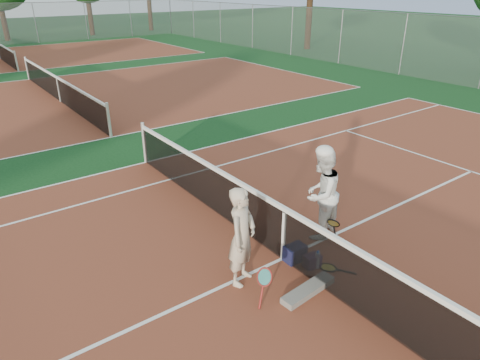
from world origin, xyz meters
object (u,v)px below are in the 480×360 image
(net_main, at_px, (284,234))
(water_bottle, at_px, (317,260))
(racket_black_held, at_px, (333,230))
(racket_spare, at_px, (328,268))
(sports_bag_navy, at_px, (295,253))
(player_a, at_px, (242,237))
(sports_bag_purple, at_px, (312,261))
(player_b, at_px, (321,194))
(racket_red, at_px, (264,285))

(net_main, height_order, water_bottle, net_main)
(racket_black_held, distance_m, racket_spare, 0.88)
(net_main, height_order, sports_bag_navy, net_main)
(player_a, height_order, sports_bag_purple, player_a)
(player_a, height_order, sports_bag_navy, player_a)
(net_main, distance_m, player_b, 1.14)
(net_main, xyz_separation_m, racket_spare, (0.44, -0.66, -0.49))
(player_b, xyz_separation_m, racket_red, (-2.00, -0.83, -0.60))
(racket_black_held, relative_size, sports_bag_navy, 1.39)
(player_b, distance_m, sports_bag_navy, 1.23)
(net_main, height_order, racket_red, net_main)
(sports_bag_purple, bearing_deg, racket_red, -171.89)
(player_b, xyz_separation_m, racket_spare, (-0.63, -0.86, -0.85))
(player_a, xyz_separation_m, racket_black_held, (2.02, -0.08, -0.57))
(racket_black_held, xyz_separation_m, water_bottle, (-0.80, -0.41, -0.10))
(player_b, distance_m, water_bottle, 1.28)
(player_a, distance_m, racket_red, 0.80)
(sports_bag_navy, xyz_separation_m, sports_bag_purple, (0.11, -0.31, -0.03))
(player_a, bearing_deg, sports_bag_navy, -35.02)
(net_main, xyz_separation_m, racket_black_held, (1.10, -0.13, -0.26))
(racket_spare, height_order, water_bottle, water_bottle)
(racket_black_held, bearing_deg, racket_spare, 10.68)
(player_b, distance_m, racket_spare, 1.37)
(net_main, height_order, sports_bag_purple, net_main)
(net_main, xyz_separation_m, sports_bag_purple, (0.25, -0.46, -0.40))
(racket_spare, bearing_deg, racket_black_held, -82.86)
(sports_bag_navy, bearing_deg, player_b, 20.71)
(racket_black_held, bearing_deg, net_main, -34.71)
(net_main, relative_size, racket_black_held, 21.78)
(net_main, relative_size, racket_spare, 18.30)
(player_b, relative_size, racket_black_held, 3.45)
(player_b, xyz_separation_m, sports_bag_navy, (-0.93, -0.35, -0.73))
(player_a, xyz_separation_m, sports_bag_navy, (1.06, -0.10, -0.68))
(player_a, distance_m, player_b, 2.00)
(racket_spare, bearing_deg, racket_red, 56.84)
(racket_red, xyz_separation_m, sports_bag_purple, (1.18, 0.17, -0.16))
(player_a, xyz_separation_m, water_bottle, (1.21, -0.48, -0.67))
(player_b, xyz_separation_m, water_bottle, (-0.77, -0.73, -0.72))
(player_b, height_order, sports_bag_navy, player_b)
(sports_bag_purple, relative_size, water_bottle, 0.92)
(net_main, xyz_separation_m, sports_bag_navy, (0.14, -0.15, -0.37))
(water_bottle, bearing_deg, net_main, 119.08)
(player_b, height_order, water_bottle, player_b)
(racket_black_held, distance_m, sports_bag_purple, 0.92)
(sports_bag_purple, height_order, water_bottle, water_bottle)
(player_b, height_order, racket_red, player_b)
(net_main, relative_size, sports_bag_purple, 39.77)
(net_main, xyz_separation_m, racket_red, (-0.93, -0.63, -0.24))
(racket_spare, height_order, sports_bag_purple, sports_bag_purple)
(player_b, xyz_separation_m, racket_black_held, (0.03, -0.32, -0.62))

